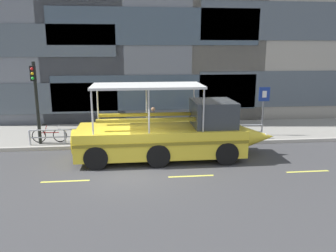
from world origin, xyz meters
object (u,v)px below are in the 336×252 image
object	(u,v)px
duck_tour_boat	(172,134)
pedestrian_mid_left	(153,119)
traffic_light_pole	(36,95)
pedestrian_near_bow	(226,118)
leaned_bicycle	(49,135)
parking_sign	(264,103)

from	to	relation	value
duck_tour_boat	pedestrian_mid_left	size ratio (longest dim) A/B	5.67
traffic_light_pole	pedestrian_mid_left	size ratio (longest dim) A/B	2.53
duck_tour_boat	pedestrian_near_bow	bearing A→B (deg)	42.39
leaned_bicycle	pedestrian_mid_left	world-z (taller)	pedestrian_mid_left
traffic_light_pole	duck_tour_boat	distance (m)	7.01
leaned_bicycle	pedestrian_near_bow	world-z (taller)	pedestrian_near_bow
traffic_light_pole	pedestrian_mid_left	distance (m)	6.02
parking_sign	pedestrian_near_bow	size ratio (longest dim) A/B	1.61
parking_sign	pedestrian_mid_left	bearing A→B (deg)	176.11
traffic_light_pole	parking_sign	distance (m)	11.78
traffic_light_pole	duck_tour_boat	world-z (taller)	traffic_light_pole
pedestrian_mid_left	leaned_bicycle	bearing A→B (deg)	-173.26
pedestrian_near_bow	pedestrian_mid_left	size ratio (longest dim) A/B	1.03
parking_sign	pedestrian_near_bow	xyz separation A→B (m)	(-2.02, 0.20, -0.81)
duck_tour_boat	pedestrian_mid_left	bearing A→B (deg)	101.59
pedestrian_near_bow	pedestrian_mid_left	xyz separation A→B (m)	(-3.97, 0.20, -0.03)
parking_sign	duck_tour_boat	size ratio (longest dim) A/B	0.29
leaned_bicycle	pedestrian_mid_left	xyz separation A→B (m)	(5.35, 0.63, 0.60)
duck_tour_boat	pedestrian_near_bow	world-z (taller)	duck_tour_boat
parking_sign	duck_tour_boat	xyz separation A→B (m)	(-5.33, -2.82, -0.89)
traffic_light_pole	pedestrian_mid_left	xyz separation A→B (m)	(5.76, 0.90, -1.50)
duck_tour_boat	pedestrian_near_bow	size ratio (longest dim) A/B	5.52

